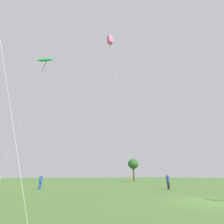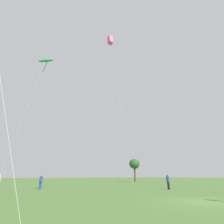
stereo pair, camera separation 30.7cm
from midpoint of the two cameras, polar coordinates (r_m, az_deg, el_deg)
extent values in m
plane|color=#476B30|center=(13.48, 30.13, -25.29)|extent=(280.00, 280.00, 0.00)
cylinder|color=#2D2D33|center=(23.43, 19.11, -22.91)|extent=(0.16, 0.16, 0.84)
cylinder|color=#2D2D33|center=(23.35, 19.52, -22.87)|extent=(0.16, 0.16, 0.84)
cylinder|color=#1E478C|center=(23.36, 19.08, -21.06)|extent=(0.38, 0.38, 0.66)
sphere|color=brown|center=(23.36, 18.95, -19.98)|extent=(0.23, 0.23, 0.23)
cylinder|color=#1E478C|center=(24.38, -23.34, -22.28)|extent=(0.16, 0.16, 0.84)
cylinder|color=#1E478C|center=(24.33, -22.92, -22.34)|extent=(0.16, 0.16, 0.84)
cylinder|color=#1E478C|center=(24.33, -22.86, -20.56)|extent=(0.38, 0.38, 0.66)
sphere|color=#997051|center=(24.33, -22.71, -19.53)|extent=(0.23, 0.23, 0.23)
sphere|color=tan|center=(23.74, -33.87, -17.69)|extent=(0.23, 0.23, 0.23)
cylinder|color=silver|center=(37.36, -27.47, 0.13)|extent=(4.24, 0.48, 27.21)
ellipsoid|color=green|center=(44.04, -21.63, 16.19)|extent=(3.44, 2.25, 1.35)
cylinder|color=black|center=(42.98, -21.97, 14.19)|extent=(0.69, 0.57, 3.09)
cylinder|color=silver|center=(33.90, 3.04, 3.38)|extent=(4.36, 0.88, 31.24)
cube|color=#E5598C|center=(42.18, -0.40, 23.57)|extent=(1.04, 1.37, 2.53)
cylinder|color=brown|center=(52.91, 8.08, -20.56)|extent=(0.53, 0.53, 3.86)
ellipsoid|color=#285623|center=(53.02, 7.91, -17.26)|extent=(3.21, 3.21, 2.89)
camera|label=1|loc=(0.15, -89.66, -0.13)|focal=26.52mm
camera|label=2|loc=(0.15, 90.34, 0.13)|focal=26.52mm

